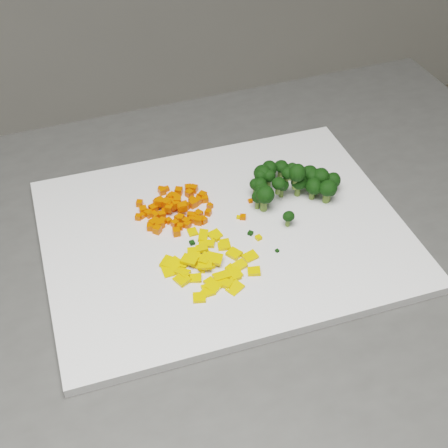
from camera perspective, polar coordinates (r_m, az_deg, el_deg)
name	(u,v)px	position (r m, az deg, el deg)	size (l,w,h in m)	color
counter_block	(224,427)	(1.17, -0.03, -18.03)	(1.03, 0.72, 0.90)	#464644
cutting_board	(224,233)	(0.82, 0.00, -0.84)	(0.46, 0.36, 0.01)	white
carrot_pile	(174,203)	(0.84, -4.57, 1.96)	(0.10, 0.10, 0.03)	#EA4402
pepper_pile	(209,258)	(0.77, -1.36, -3.12)	(0.12, 0.12, 0.02)	#F3AF0C
broccoli_pile	(291,180)	(0.85, 6.17, 4.01)	(0.12, 0.12, 0.06)	black
carrot_cube_0	(162,215)	(0.84, -5.70, 0.85)	(0.01, 0.01, 0.01)	#EA4402
carrot_cube_1	(199,197)	(0.86, -2.34, 2.49)	(0.01, 0.01, 0.01)	#EA4402
carrot_cube_2	(160,224)	(0.82, -5.83, -0.03)	(0.01, 0.01, 0.01)	#EA4402
carrot_cube_3	(203,196)	(0.86, -1.98, 2.62)	(0.01, 0.01, 0.01)	#EA4402
carrot_cube_4	(175,203)	(0.84, -4.53, 1.93)	(0.01, 0.01, 0.01)	#EA4402
carrot_cube_5	(157,230)	(0.81, -6.13, -0.52)	(0.01, 0.01, 0.01)	#EA4402
carrot_cube_6	(179,218)	(0.83, -4.16, 0.51)	(0.01, 0.01, 0.01)	#EA4402
carrot_cube_7	(172,194)	(0.86, -4.75, 2.71)	(0.01, 0.01, 0.01)	#EA4402
carrot_cube_8	(172,206)	(0.84, -4.75, 1.63)	(0.01, 0.01, 0.01)	#EA4402
carrot_cube_9	(194,189)	(0.87, -2.78, 3.24)	(0.01, 0.01, 0.01)	#EA4402
carrot_cube_10	(153,209)	(0.85, -6.48, 1.41)	(0.01, 0.01, 0.01)	#EA4402
carrot_cube_11	(198,214)	(0.83, -2.35, 0.89)	(0.01, 0.01, 0.01)	#EA4402
carrot_cube_12	(202,219)	(0.83, -1.98, 0.46)	(0.01, 0.01, 0.01)	#EA4402
carrot_cube_13	(142,216)	(0.84, -7.51, 0.75)	(0.01, 0.01, 0.01)	#EA4402
carrot_cube_14	(160,201)	(0.85, -5.83, 2.08)	(0.01, 0.01, 0.01)	#EA4402
carrot_cube_15	(156,216)	(0.84, -6.25, 0.77)	(0.01, 0.01, 0.01)	#EA4402
carrot_cube_16	(210,206)	(0.85, -1.30, 1.66)	(0.01, 0.01, 0.01)	#EA4402
carrot_cube_17	(176,204)	(0.84, -4.43, 1.82)	(0.01, 0.01, 0.01)	#EA4402
carrot_cube_18	(149,214)	(0.84, -6.87, 0.88)	(0.01, 0.01, 0.01)	#EA4402
carrot_cube_19	(138,217)	(0.84, -7.84, 0.63)	(0.01, 0.01, 0.01)	#EA4402
carrot_cube_20	(148,213)	(0.84, -6.96, 0.99)	(0.01, 0.01, 0.01)	#EA4402
carrot_cube_21	(203,220)	(0.82, -1.90, 0.34)	(0.01, 0.01, 0.01)	#EA4402
carrot_cube_22	(194,216)	(0.83, -2.76, 0.73)	(0.01, 0.01, 0.01)	#EA4402
carrot_cube_23	(193,204)	(0.85, -2.85, 1.85)	(0.01, 0.01, 0.01)	#EA4402
carrot_cube_24	(162,202)	(0.85, -5.66, 2.02)	(0.01, 0.01, 0.01)	#EA4402
carrot_cube_25	(177,201)	(0.84, -4.27, 2.15)	(0.01, 0.01, 0.01)	#EA4402
carrot_cube_26	(175,224)	(0.82, -4.51, 0.04)	(0.01, 0.01, 0.01)	#EA4402
carrot_cube_27	(170,201)	(0.85, -4.98, 2.15)	(0.01, 0.01, 0.01)	#EA4402
carrot_cube_28	(192,220)	(0.83, -2.97, 0.40)	(0.01, 0.01, 0.01)	#EA4402
carrot_cube_29	(169,221)	(0.83, -5.09, 0.30)	(0.01, 0.01, 0.01)	#EA4402
carrot_cube_30	(179,191)	(0.87, -4.16, 3.01)	(0.01, 0.01, 0.01)	#EA4402
carrot_cube_31	(181,208)	(0.83, -3.96, 1.48)	(0.01, 0.01, 0.01)	#EA4402
carrot_cube_32	(140,203)	(0.86, -7.72, 1.89)	(0.01, 0.01, 0.01)	#EA4402
carrot_cube_33	(165,211)	(0.84, -5.41, 1.18)	(0.01, 0.01, 0.01)	#EA4402
carrot_cube_34	(167,189)	(0.88, -5.26, 3.22)	(0.01, 0.01, 0.01)	#EA4402
carrot_cube_35	(143,210)	(0.84, -7.40, 1.26)	(0.01, 0.01, 0.01)	#EA4402
carrot_cube_36	(173,208)	(0.85, -4.70, 1.46)	(0.01, 0.01, 0.01)	#EA4402
carrot_cube_37	(174,206)	(0.85, -4.63, 1.63)	(0.01, 0.01, 0.01)	#EA4402
carrot_cube_38	(198,201)	(0.85, -2.39, 2.13)	(0.01, 0.01, 0.01)	#EA4402
carrot_cube_39	(190,215)	(0.83, -3.13, 0.83)	(0.01, 0.01, 0.01)	#EA4402
carrot_cube_40	(187,225)	(0.82, -3.37, -0.06)	(0.01, 0.01, 0.01)	#EA4402
carrot_cube_41	(189,194)	(0.87, -3.19, 2.80)	(0.01, 0.01, 0.01)	#EA4402
carrot_cube_42	(161,189)	(0.88, -5.82, 3.20)	(0.01, 0.01, 0.01)	#EA4402
carrot_cube_43	(186,206)	(0.85, -3.54, 1.62)	(0.01, 0.01, 0.01)	#EA4402
carrot_cube_44	(157,205)	(0.85, -6.16, 1.75)	(0.01, 0.01, 0.01)	#EA4402
carrot_cube_45	(160,201)	(0.86, -5.84, 2.14)	(0.01, 0.01, 0.01)	#EA4402
carrot_cube_46	(164,212)	(0.84, -5.48, 1.13)	(0.01, 0.01, 0.01)	#EA4402
carrot_cube_47	(153,223)	(0.82, -6.48, 0.05)	(0.01, 0.01, 0.01)	#EA4402
carrot_cube_48	(165,203)	(0.85, -5.42, 1.90)	(0.01, 0.01, 0.01)	#EA4402
carrot_cube_49	(176,197)	(0.85, -4.44, 2.46)	(0.01, 0.01, 0.01)	#EA4402
carrot_cube_50	(163,221)	(0.83, -5.63, 0.25)	(0.01, 0.01, 0.01)	#EA4402
carrot_cube_51	(159,202)	(0.84, -5.95, 2.00)	(0.01, 0.01, 0.01)	#EA4402
carrot_cube_52	(185,204)	(0.84, -3.59, 1.88)	(0.01, 0.01, 0.01)	#EA4402
carrot_cube_53	(159,224)	(0.82, -5.98, -0.04)	(0.01, 0.01, 0.01)	#EA4402
carrot_cube_54	(168,204)	(0.84, -5.14, 1.83)	(0.01, 0.01, 0.01)	#EA4402
carrot_cube_55	(156,201)	(0.86, -6.21, 2.07)	(0.01, 0.01, 0.01)	#EA4402
carrot_cube_56	(180,227)	(0.82, -4.05, -0.24)	(0.01, 0.01, 0.01)	#EA4402
carrot_cube_57	(169,208)	(0.83, -5.05, 1.43)	(0.01, 0.01, 0.01)	#EA4402
carrot_cube_58	(151,224)	(0.82, -6.69, 0.00)	(0.01, 0.01, 0.01)	#EA4402
carrot_cube_59	(172,197)	(0.85, -4.74, 2.48)	(0.01, 0.01, 0.01)	#EA4402
carrot_cube_60	(176,232)	(0.81, -4.37, -0.74)	(0.01, 0.01, 0.01)	#EA4402
carrot_cube_61	(160,200)	(0.86, -5.92, 2.18)	(0.01, 0.01, 0.01)	#EA4402
carrot_cube_62	(205,199)	(0.86, -1.75, 2.30)	(0.01, 0.01, 0.01)	#EA4402
carrot_cube_63	(199,221)	(0.82, -2.34, 0.31)	(0.01, 0.01, 0.01)	#EA4402
carrot_cube_64	(170,197)	(0.85, -4.96, 2.45)	(0.01, 0.01, 0.01)	#EA4402
carrot_cube_65	(156,222)	(0.82, -6.26, 0.15)	(0.01, 0.01, 0.01)	#EA4402
carrot_cube_66	(188,188)	(0.88, -3.29, 3.29)	(0.01, 0.01, 0.01)	#EA4402
carrot_cube_67	(180,219)	(0.83, -4.04, 0.51)	(0.01, 0.01, 0.01)	#EA4402
carrot_cube_68	(166,203)	(0.84, -5.33, 1.91)	(0.01, 0.01, 0.01)	#EA4402
carrot_cube_69	(183,207)	(0.83, -3.78, 1.58)	(0.01, 0.01, 0.01)	#EA4402
carrot_cube_70	(175,197)	(0.86, -4.54, 2.48)	(0.01, 0.01, 0.01)	#EA4402
carrot_cube_71	(153,214)	(0.84, -6.48, 0.93)	(0.01, 0.01, 0.01)	#EA4402
carrot_cube_72	(186,222)	(0.82, -3.47, 0.22)	(0.01, 0.01, 0.01)	#EA4402
carrot_cube_73	(178,206)	(0.85, -4.22, 1.64)	(0.01, 0.01, 0.01)	#EA4402
carrot_cube_74	(208,213)	(0.84, -1.46, 1.06)	(0.01, 0.01, 0.01)	#EA4402
carrot_cube_75	(192,200)	(0.86, -2.92, 2.19)	(0.01, 0.01, 0.01)	#EA4402
carrot_cube_76	(150,227)	(0.82, -6.74, -0.26)	(0.01, 0.01, 0.01)	#EA4402
carrot_cube_77	(162,191)	(0.87, -5.67, 3.00)	(0.01, 0.01, 0.01)	#EA4402
pepper_chunk_0	(184,263)	(0.77, -3.65, -3.60)	(0.02, 0.01, 0.00)	#F3AF0C
pepper_chunk_1	(225,283)	(0.75, 0.05, -5.43)	(0.01, 0.02, 0.00)	#F3AF0C
pepper_chunk_2	(234,254)	(0.78, 0.94, -2.74)	(0.02, 0.01, 0.00)	#F3AF0C
pepper_chunk_3	(201,264)	(0.77, -2.13, -3.71)	(0.02, 0.02, 0.00)	#F3AF0C
pepper_chunk_4	(209,263)	(0.77, -1.34, -3.57)	(0.01, 0.02, 0.01)	#F3AF0C
pepper_chunk_5	(250,257)	(0.78, 2.41, -2.99)	(0.01, 0.02, 0.00)	#F3AF0C
pepper_chunk_6	(223,246)	(0.79, -0.13, -2.04)	(0.01, 0.01, 0.00)	#F3AF0C
pepper_chunk_7	(182,280)	(0.75, -3.86, -5.09)	(0.02, 0.02, 0.00)	#F3AF0C
pepper_chunk_8	(233,269)	(0.76, 0.82, -4.16)	(0.02, 0.01, 0.00)	#F3AF0C
pepper_chunk_9	(208,290)	(0.74, -1.44, -6.06)	(0.02, 0.01, 0.00)	#F3AF0C
pepper_chunk_10	(215,235)	(0.81, -0.84, -1.00)	(0.01, 0.02, 0.00)	#F3AF0C
pepper_chunk_11	(213,287)	(0.74, -0.99, -5.78)	(0.02, 0.01, 0.00)	#F3AF0C
pepper_chunk_12	(239,266)	(0.77, 1.38, -3.84)	(0.02, 0.01, 0.00)	#F3AF0C
pepper_chunk_13	(204,294)	(0.74, -1.86, -6.43)	(0.02, 0.01, 0.00)	#F3AF0C
pepper_chunk_14	(205,266)	(0.76, -1.75, -3.83)	(0.02, 0.01, 0.00)	#F3AF0C
pepper_chunk_15	(210,260)	(0.77, -1.25, -3.34)	(0.02, 0.01, 0.00)	#F3AF0C
pepper_chunk_16	(168,262)	(0.77, -5.12, -3.50)	(0.02, 0.02, 0.00)	#F3AF0C
pepper_chunk_17	(254,271)	(0.76, 2.77, -4.35)	(0.02, 0.01, 0.00)	#F3AF0C
pepper_chunk_18	(235,288)	(0.74, 1.02, -5.89)	(0.02, 0.01, 0.00)	#F3AF0C
pepper_chunk_19	(207,244)	(0.79, -1.58, -1.81)	(0.02, 0.01, 0.00)	#F3AF0C
pepper_chunk_20	(182,272)	(0.76, -3.86, -4.42)	(0.02, 0.01, 0.00)	#F3AF0C
pepper_chunk_21	(190,260)	(0.77, -3.17, -3.28)	(0.02, 0.01, 0.00)	#F3AF0C
pepper_chunk_22	(202,248)	(0.78, -2.04, -2.24)	(0.01, 0.01, 0.00)	#F3AF0C
pepper_chunk_23	(211,283)	(0.75, -1.24, -5.39)	(0.01, 0.01, 0.00)	#F3AF0C
pepper_chunk_24	(235,274)	(0.76, 1.03, -4.55)	(0.02, 0.01, 0.00)	#F3AF0C
pepper_chunk_25	(225,244)	(0.79, 0.10, -1.87)	(0.02, 0.01, 0.00)	#F3AF0C
pepper_chunk_26	(202,260)	(0.77, -2.00, -3.30)	(0.01, 0.01, 0.00)	#F3AF0C
pepper_chunk_27	(222,276)	(0.75, -0.22, -4.81)	(0.02, 0.01, 0.01)	#F3AF0C
pepper_chunk_28	(235,276)	(0.75, 0.97, -4.80)	(0.01, 0.01, 0.00)	#F3AF0C
pepper_chunk_29	(214,259)	(0.77, -0.90, -3.18)	(0.02, 0.02, 0.00)	#F3AF0C
pepper_chunk_30	(205,259)	(0.77, -1.73, -3.18)	(0.02, 0.01, 0.00)	#F3AF0C
pepper_chunk_31	(175,264)	(0.77, -4.53, -3.67)	(0.02, 0.02, 0.00)	#F3AF0C
pepper_chunk_32	(203,236)	(0.80, -1.93, -1.08)	(0.02, 0.01, 0.01)	#F3AF0C
pepper_chunk_33	(193,232)	(0.81, -2.89, -0.74)	(0.01, 0.01, 0.00)	#F3AF0C
pepper_chunk_34	(214,284)	(0.75, -0.89, -5.54)	(0.02, 0.01, 0.00)	#F3AF0C
pepper_chunk_35	(194,253)	(0.78, -2.79, -2.68)	(0.02, 0.02, 0.00)	#F3AF0C
pepper_chunk_36	(196,278)	(0.75, -2.59, -4.98)	(0.01, 0.01, 0.00)	#F3AF0C
pepper_chunk_37	(199,297)	(0.73, -2.27, -6.73)	(0.01, 0.01, 0.00)	#F3AF0C
pepper_chunk_38	(168,271)	(0.76, -5.16, -4.29)	(0.02, 0.01, 0.00)	#F3AF0C
broccoli_floret_0	(327,192)	(0.86, 9.39, 2.92)	(0.04, 0.04, 0.03)	black
broccoli_floret_1	(282,188)	(0.86, 5.29, 3.25)	(0.02, 0.02, 0.03)	black
broccoli_floret_2	(308,178)	(0.88, 7.72, 4.22)	(0.04, 0.04, 0.03)	black
broccoli_floret_3	(261,193)	(0.85, 3.44, 2.83)	(0.03, 0.03, 0.03)	black
broccoli_floret_4	(315,181)	(0.88, 8.33, 3.88)	(0.02, 0.02, 0.03)	black
broccoli_floret_5	(264,199)	(0.84, 3.68, 2.26)	(0.04, 0.04, 0.04)	black
broccoli_floret_6	(332,183)	(0.88, 9.84, 3.70)	(0.03, 0.03, 0.03)	black
broccoli_floret_7	(296,178)	(0.85, 6.59, 4.23)	(0.03, 0.03, 0.04)	black
broccoli_floret_8	(281,169)	(0.90, 5.20, 4.99)	(0.03, 0.03, 0.03)	black
broccoli_floret_9	(288,219)	(0.82, 5.87, 0.44)	(0.02, 0.02, 0.02)	black
broccoli_floret_10	(255,188)	(0.86, 2.87, 3.26)	(0.02, 0.02, 0.03)	black
broccoli_floret_11	(269,172)	(0.89, 4.12, 4.79)	(0.03, 0.03, 0.03)	black
broccoli_floret_12	(320,181)	(0.88, 8.74, 3.93)	(0.03, 0.03, 0.04)	black
broccoli_floret_13	(262,178)	(0.87, 3.48, 4.27)	(0.04, 0.04, 0.03)	black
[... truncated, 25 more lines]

